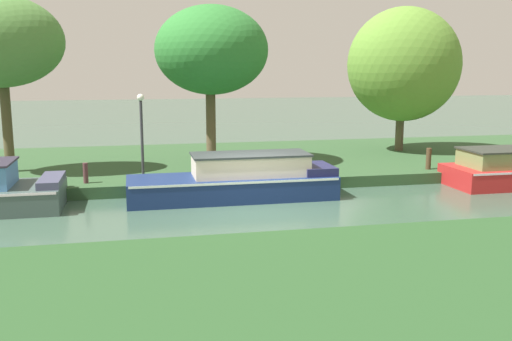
# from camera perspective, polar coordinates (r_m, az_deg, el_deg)

# --- Properties ---
(ground_plane) EXTENTS (120.00, 120.00, 0.00)m
(ground_plane) POSITION_cam_1_polar(r_m,az_deg,el_deg) (17.57, -0.28, -3.62)
(ground_plane) COLOR #3C5948
(riverbank_far) EXTENTS (72.00, 10.00, 0.40)m
(riverbank_far) POSITION_cam_1_polar(r_m,az_deg,el_deg) (24.28, -3.69, 0.73)
(riverbank_far) COLOR #2F502D
(riverbank_far) RESTS_ON ground_plane
(riverbank_near) EXTENTS (72.00, 10.00, 0.40)m
(riverbank_near) POSITION_cam_1_polar(r_m,az_deg,el_deg) (9.36, 11.58, -15.38)
(riverbank_near) COLOR #274C25
(riverbank_near) RESTS_ON ground_plane
(navy_barge) EXTENTS (6.66, 2.01, 1.47)m
(navy_barge) POSITION_cam_1_polar(r_m,az_deg,el_deg) (18.55, -1.66, -0.96)
(navy_barge) COLOR navy
(navy_barge) RESTS_ON ground_plane
(red_narrowboat) EXTENTS (4.32, 2.27, 1.35)m
(red_narrowboat) POSITION_cam_1_polar(r_m,az_deg,el_deg) (22.49, 23.75, 0.09)
(red_narrowboat) COLOR red
(red_narrowboat) RESTS_ON ground_plane
(willow_tree_centre) EXTENTS (4.35, 4.59, 6.14)m
(willow_tree_centre) POSITION_cam_1_polar(r_m,az_deg,el_deg) (22.56, -4.44, 11.78)
(willow_tree_centre) COLOR brown
(willow_tree_centre) RESTS_ON riverbank_far
(willow_tree_right) EXTENTS (5.15, 4.33, 6.43)m
(willow_tree_right) POSITION_cam_1_polar(r_m,az_deg,el_deg) (26.91, 14.49, 10.13)
(willow_tree_right) COLOR brown
(willow_tree_right) RESTS_ON riverbank_far
(lamp_post) EXTENTS (0.24, 0.24, 2.90)m
(lamp_post) POSITION_cam_1_polar(r_m,az_deg,el_deg) (20.11, -11.29, 4.40)
(lamp_post) COLOR #333338
(lamp_post) RESTS_ON riverbank_far
(mooring_post_near) EXTENTS (0.19, 0.19, 0.80)m
(mooring_post_near) POSITION_cam_1_polar(r_m,az_deg,el_deg) (22.56, 16.75, 1.13)
(mooring_post_near) COLOR #4A3722
(mooring_post_near) RESTS_ON riverbank_far
(mooring_post_far) EXTENTS (0.16, 0.16, 0.68)m
(mooring_post_far) POSITION_cam_1_polar(r_m,az_deg,el_deg) (19.85, -16.55, -0.25)
(mooring_post_far) COLOR #522F31
(mooring_post_far) RESTS_ON riverbank_far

